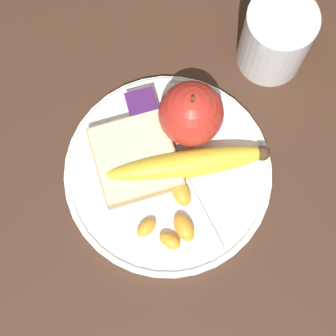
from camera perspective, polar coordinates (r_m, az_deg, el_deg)
ground_plane at (r=0.67m, az=0.00°, el=-0.70°), size 3.00×3.00×0.00m
plate at (r=0.66m, az=0.00°, el=-0.53°), size 0.24×0.24×0.01m
juice_glass at (r=0.69m, az=10.84°, el=12.69°), size 0.08×0.08×0.10m
apple at (r=0.64m, az=2.36°, el=5.55°), size 0.08×0.08×0.08m
banana at (r=0.64m, az=1.93°, el=0.34°), size 0.05×0.20×0.03m
bread_slice at (r=0.65m, az=-3.34°, el=1.00°), size 0.10×0.10×0.02m
fork at (r=0.66m, az=0.94°, el=-0.10°), size 0.18×0.05×0.00m
jam_packet at (r=0.67m, az=-2.57°, el=5.99°), size 0.04×0.03×0.02m
orange_segment_0 at (r=0.63m, az=1.20°, el=-6.23°), size 0.04×0.03×0.02m
orange_segment_1 at (r=0.64m, az=-3.12°, el=-1.85°), size 0.03×0.04×0.02m
orange_segment_2 at (r=0.64m, az=1.34°, el=-2.55°), size 0.04×0.02×0.02m
orange_segment_3 at (r=0.63m, az=0.18°, el=-7.42°), size 0.03×0.03×0.01m
orange_segment_4 at (r=0.64m, az=-1.00°, el=-1.75°), size 0.03×0.04×0.02m
orange_segment_5 at (r=0.64m, az=-2.22°, el=-6.10°), size 0.02×0.03×0.01m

